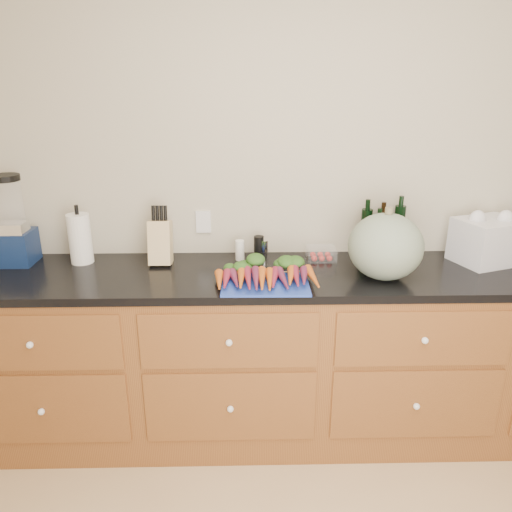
{
  "coord_description": "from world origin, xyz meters",
  "views": [
    {
      "loc": [
        -0.37,
        -1.03,
        1.85
      ],
      "look_at": [
        -0.32,
        1.2,
        1.06
      ],
      "focal_mm": 35.0,
      "sensor_mm": 36.0,
      "label": 1
    }
  ],
  "objects_px": {
    "squash": "(386,247)",
    "carrots": "(265,274)",
    "blender_appliance": "(12,226)",
    "knife_block": "(160,242)",
    "cutting_board": "(265,283)",
    "tomato_box": "(321,254)",
    "paper_towel": "(80,239)"
  },
  "relations": [
    {
      "from": "blender_appliance",
      "to": "paper_towel",
      "type": "xyz_separation_m",
      "value": [
        0.34,
        0.0,
        -0.07
      ]
    },
    {
      "from": "carrots",
      "to": "tomato_box",
      "type": "distance_m",
      "value": 0.43
    },
    {
      "from": "paper_towel",
      "to": "tomato_box",
      "type": "relative_size",
      "value": 1.73
    },
    {
      "from": "squash",
      "to": "carrots",
      "type": "bearing_deg",
      "value": -176.95
    },
    {
      "from": "blender_appliance",
      "to": "paper_towel",
      "type": "bearing_deg",
      "value": 0.43
    },
    {
      "from": "cutting_board",
      "to": "blender_appliance",
      "type": "relative_size",
      "value": 0.88
    },
    {
      "from": "paper_towel",
      "to": "knife_block",
      "type": "relative_size",
      "value": 1.15
    },
    {
      "from": "squash",
      "to": "tomato_box",
      "type": "distance_m",
      "value": 0.39
    },
    {
      "from": "paper_towel",
      "to": "squash",
      "type": "bearing_deg",
      "value": -9.39
    },
    {
      "from": "cutting_board",
      "to": "knife_block",
      "type": "height_order",
      "value": "knife_block"
    },
    {
      "from": "knife_block",
      "to": "tomato_box",
      "type": "distance_m",
      "value": 0.85
    },
    {
      "from": "blender_appliance",
      "to": "knife_block",
      "type": "height_order",
      "value": "blender_appliance"
    },
    {
      "from": "cutting_board",
      "to": "squash",
      "type": "distance_m",
      "value": 0.6
    },
    {
      "from": "cutting_board",
      "to": "squash",
      "type": "xyz_separation_m",
      "value": [
        0.58,
        0.07,
        0.15
      ]
    },
    {
      "from": "blender_appliance",
      "to": "tomato_box",
      "type": "distance_m",
      "value": 1.61
    },
    {
      "from": "squash",
      "to": "blender_appliance",
      "type": "relative_size",
      "value": 0.77
    },
    {
      "from": "carrots",
      "to": "blender_appliance",
      "type": "relative_size",
      "value": 1.02
    },
    {
      "from": "carrots",
      "to": "squash",
      "type": "relative_size",
      "value": 1.33
    },
    {
      "from": "squash",
      "to": "tomato_box",
      "type": "xyz_separation_m",
      "value": [
        -0.26,
        0.26,
        -0.13
      ]
    },
    {
      "from": "tomato_box",
      "to": "carrots",
      "type": "bearing_deg",
      "value": -136.77
    },
    {
      "from": "squash",
      "to": "paper_towel",
      "type": "bearing_deg",
      "value": 170.61
    },
    {
      "from": "carrots",
      "to": "squash",
      "type": "bearing_deg",
      "value": 3.05
    },
    {
      "from": "cutting_board",
      "to": "blender_appliance",
      "type": "height_order",
      "value": "blender_appliance"
    },
    {
      "from": "cutting_board",
      "to": "paper_towel",
      "type": "relative_size",
      "value": 1.56
    },
    {
      "from": "carrots",
      "to": "blender_appliance",
      "type": "bearing_deg",
      "value": 167.71
    },
    {
      "from": "squash",
      "to": "blender_appliance",
      "type": "height_order",
      "value": "blender_appliance"
    },
    {
      "from": "cutting_board",
      "to": "squash",
      "type": "relative_size",
      "value": 1.14
    },
    {
      "from": "knife_block",
      "to": "blender_appliance",
      "type": "bearing_deg",
      "value": 178.68
    },
    {
      "from": "cutting_board",
      "to": "paper_towel",
      "type": "bearing_deg",
      "value": 161.41
    },
    {
      "from": "cutting_board",
      "to": "blender_appliance",
      "type": "bearing_deg",
      "value": 166.16
    },
    {
      "from": "carrots",
      "to": "tomato_box",
      "type": "relative_size",
      "value": 3.13
    },
    {
      "from": "carrots",
      "to": "paper_towel",
      "type": "distance_m",
      "value": 1.0
    }
  ]
}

